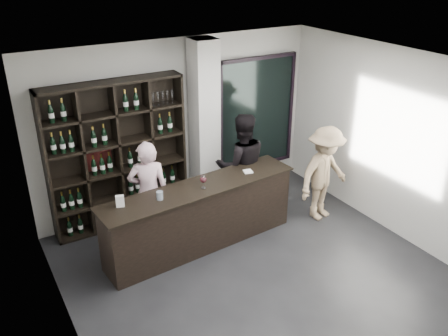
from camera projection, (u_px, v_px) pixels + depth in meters
floor at (269, 285)px, 6.46m from camera, size 5.00×5.50×0.01m
wine_shelf at (118, 156)px, 7.43m from camera, size 2.20×0.35×2.40m
structural_column at (205, 126)px, 7.93m from camera, size 0.40×0.40×2.90m
glass_panel at (257, 114)px, 8.67m from camera, size 1.60×0.08×2.10m
tasting_counter at (201, 216)px, 7.11m from camera, size 3.09×0.64×1.02m
taster_pink at (149, 193)px, 7.12m from camera, size 0.70×0.58×1.65m
taster_black at (242, 165)px, 7.84m from camera, size 1.04×0.91×1.79m
customer at (324, 174)px, 7.76m from camera, size 1.13×0.77×1.62m
wine_glass at (203, 181)px, 6.80m from camera, size 0.11×0.11×0.23m
spit_cup at (160, 196)px, 6.52m from camera, size 0.10×0.10×0.12m
napkin_stack at (248, 171)px, 7.33m from camera, size 0.15×0.15×0.02m
card_stand at (120, 201)px, 6.33m from camera, size 0.12×0.09×0.17m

